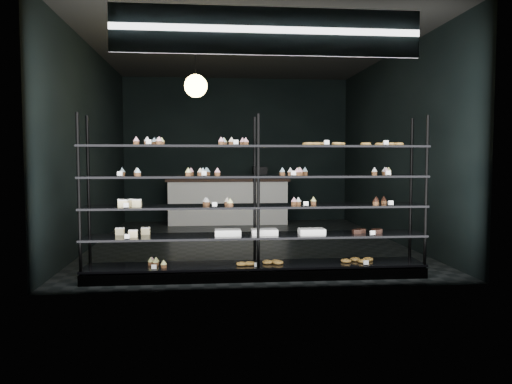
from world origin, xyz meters
TOP-DOWN VIEW (x-y plane):
  - room at (0.00, 0.00)m, footprint 5.01×6.01m
  - display_shelf at (-0.10, -2.45)m, footprint 4.00×0.50m
  - signage at (0.00, -2.93)m, footprint 3.30×0.05m
  - pendant_lamp at (-0.81, -0.97)m, footprint 0.33×0.33m
  - service_counter at (-0.21, 2.50)m, footprint 2.63×0.65m

SIDE VIEW (x-z plane):
  - service_counter at x=-0.21m, z-range -0.11..1.12m
  - display_shelf at x=-0.10m, z-range -0.33..1.58m
  - room at x=0.00m, z-range 0.00..3.20m
  - pendant_lamp at x=-0.81m, z-range 2.00..2.90m
  - signage at x=0.00m, z-range 2.50..3.00m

